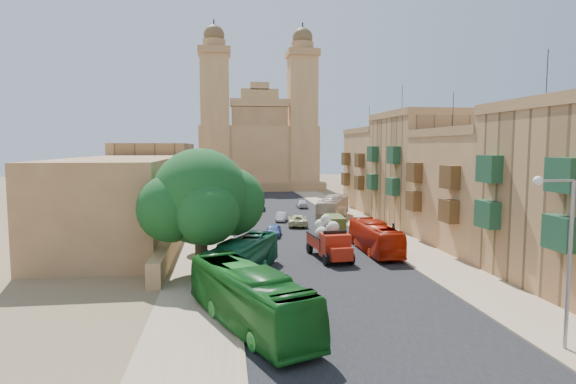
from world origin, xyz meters
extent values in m
plane|color=brown|center=(0.00, 0.00, 0.00)|extent=(260.00, 260.00, 0.00)
cube|color=black|center=(0.00, 30.00, 0.01)|extent=(14.00, 140.00, 0.01)
cube|color=#9E8567|center=(9.50, 30.00, 0.01)|extent=(5.00, 140.00, 0.01)
cube|color=#9E8567|center=(-9.50, 30.00, 0.01)|extent=(5.00, 140.00, 0.01)
cube|color=#9E8567|center=(7.00, 30.00, 0.06)|extent=(0.25, 140.00, 0.12)
cube|color=#9E8567|center=(-7.00, 30.00, 0.06)|extent=(0.25, 140.00, 0.12)
cylinder|color=black|center=(15.00, -0.20, 14.60)|extent=(0.06, 0.06, 3.60)
cube|color=#1C472D|center=(11.55, -6.92, 4.56)|extent=(0.90, 2.20, 2.00)
cube|color=#1C472D|center=(11.55, 0.92, 4.56)|extent=(0.90, 2.20, 2.00)
cube|color=#1C472D|center=(11.55, -6.92, 7.92)|extent=(0.90, 2.20, 2.00)
cube|color=#1C472D|center=(11.55, 0.92, 7.92)|extent=(0.90, 2.20, 2.00)
cube|color=#A97B4C|center=(16.00, 11.00, 5.25)|extent=(8.00, 14.00, 10.50)
cube|color=#966B41|center=(16.00, 11.00, 10.90)|extent=(8.20, 14.00, 0.80)
cylinder|color=black|center=(15.00, 13.80, 13.10)|extent=(0.06, 0.06, 3.60)
cube|color=#55381C|center=(11.55, 7.08, 3.99)|extent=(0.90, 2.20, 2.00)
cube|color=#55381C|center=(11.55, 14.92, 3.99)|extent=(0.90, 2.20, 2.00)
cube|color=#55381C|center=(11.55, 7.08, 6.93)|extent=(0.90, 2.20, 2.00)
cube|color=#55381C|center=(11.55, 14.92, 6.93)|extent=(0.90, 2.20, 2.00)
cube|color=tan|center=(16.00, 25.00, 6.50)|extent=(8.00, 14.00, 13.00)
cube|color=#966B41|center=(16.00, 25.00, 13.40)|extent=(8.20, 14.00, 0.80)
cylinder|color=black|center=(15.00, 27.80, 15.60)|extent=(0.06, 0.06, 3.60)
cube|color=#1C472D|center=(11.55, 21.08, 4.94)|extent=(0.90, 2.20, 2.00)
cube|color=#1C472D|center=(11.55, 28.92, 4.94)|extent=(0.90, 2.20, 2.00)
cube|color=#1C472D|center=(11.55, 21.08, 8.58)|extent=(0.90, 2.20, 2.00)
cube|color=#1C472D|center=(11.55, 28.92, 8.58)|extent=(0.90, 2.20, 2.00)
cube|color=#A97B4C|center=(16.00, 39.00, 5.75)|extent=(8.00, 14.00, 11.50)
cube|color=#966B41|center=(16.00, 39.00, 11.90)|extent=(8.20, 14.00, 0.80)
cylinder|color=black|center=(15.00, 41.80, 14.10)|extent=(0.06, 0.06, 3.60)
cube|color=#55381C|center=(11.55, 35.08, 4.37)|extent=(0.90, 2.20, 2.00)
cube|color=#55381C|center=(11.55, 42.92, 4.37)|extent=(0.90, 2.20, 2.00)
cube|color=#55381C|center=(11.55, 35.08, 7.59)|extent=(0.90, 2.20, 2.00)
cube|color=#55381C|center=(11.55, 42.92, 7.59)|extent=(0.90, 2.20, 2.00)
cube|color=#A97B4C|center=(-12.50, 20.00, 0.90)|extent=(1.00, 40.00, 1.80)
cube|color=#966B41|center=(-18.00, 18.00, 4.20)|extent=(10.00, 28.00, 8.40)
cube|color=tan|center=(-18.00, 44.00, 5.00)|extent=(10.00, 22.00, 10.00)
cube|color=#A97B4C|center=(0.00, 81.00, 7.00)|extent=(26.00, 20.00, 14.00)
cube|color=#966B41|center=(0.00, 70.50, 0.90)|extent=(28.00, 4.00, 1.80)
cube|color=#966B41|center=(0.00, 72.20, 10.00)|extent=(12.00, 2.00, 16.00)
cube|color=#A97B4C|center=(0.00, 72.20, 18.90)|extent=(12.60, 2.40, 1.60)
cube|color=#A97B4C|center=(0.00, 72.20, 20.60)|extent=(8.00, 2.00, 2.40)
cube|color=#A97B4C|center=(0.00, 72.20, 22.40)|extent=(4.00, 2.00, 1.60)
cube|color=#A97B4C|center=(-9.50, 73.50, 14.50)|extent=(6.00, 6.00, 29.00)
cube|color=#966B41|center=(-9.50, 73.50, 29.60)|extent=(6.80, 6.80, 1.40)
cylinder|color=#966B41|center=(-9.50, 73.50, 31.20)|extent=(4.80, 4.80, 1.80)
sphere|color=brown|center=(-9.50, 73.50, 33.00)|extent=(4.40, 4.40, 4.40)
cylinder|color=black|center=(-9.50, 73.50, 35.40)|extent=(0.28, 0.28, 1.80)
cube|color=#A97B4C|center=(9.50, 73.50, 14.50)|extent=(6.00, 6.00, 29.00)
cube|color=#966B41|center=(9.50, 73.50, 29.60)|extent=(6.80, 6.80, 1.40)
cylinder|color=#966B41|center=(9.50, 73.50, 31.20)|extent=(4.80, 4.80, 1.80)
sphere|color=brown|center=(9.50, 73.50, 33.00)|extent=(4.40, 4.40, 4.40)
cylinder|color=black|center=(9.50, 73.50, 35.40)|extent=(0.28, 0.28, 1.80)
cylinder|color=#3A2C1D|center=(-9.50, 4.00, 1.79)|extent=(0.94, 0.94, 3.59)
sphere|color=#103C17|center=(-9.50, 4.00, 5.86)|extent=(7.18, 7.18, 7.18)
sphere|color=#103C17|center=(-7.23, 5.13, 5.29)|extent=(5.29, 5.29, 5.29)
sphere|color=#103C17|center=(-11.58, 3.15, 5.10)|extent=(4.91, 4.91, 4.91)
sphere|color=#103C17|center=(-8.93, 1.73, 4.91)|extent=(4.53, 4.53, 4.53)
sphere|color=#103C17|center=(-10.54, 6.08, 6.61)|extent=(4.16, 4.16, 4.16)
cylinder|color=#3A2C1D|center=(-10.00, 12.00, 1.08)|extent=(0.44, 0.44, 2.15)
sphere|color=#103C17|center=(-10.00, 12.00, 3.25)|extent=(3.13, 3.13, 3.13)
cylinder|color=#3A2C1D|center=(-10.00, 24.00, 0.96)|extent=(0.44, 0.44, 1.93)
sphere|color=#103C17|center=(-10.00, 24.00, 2.91)|extent=(2.80, 2.80, 2.80)
cylinder|color=#3A2C1D|center=(-10.00, 36.00, 1.01)|extent=(0.44, 0.44, 2.02)
sphere|color=#103C17|center=(-10.00, 36.00, 3.05)|extent=(2.94, 2.94, 2.94)
cylinder|color=#3A2C1D|center=(-10.00, 48.00, 1.14)|extent=(0.44, 0.44, 2.29)
sphere|color=#103C17|center=(-10.00, 48.00, 3.45)|extent=(3.33, 3.33, 3.33)
cylinder|color=gray|center=(8.20, -12.00, 4.00)|extent=(0.18, 0.18, 8.00)
cylinder|color=gray|center=(7.30, -12.00, 8.00)|extent=(1.80, 0.12, 0.12)
sphere|color=white|center=(6.40, -12.00, 8.00)|extent=(0.44, 0.44, 0.44)
cube|color=#A61C0C|center=(0.99, 8.59, 1.33)|extent=(2.75, 4.07, 0.96)
cube|color=black|center=(0.99, 8.59, 1.86)|extent=(2.81, 4.13, 0.13)
cube|color=#A61C0C|center=(1.26, 6.15, 1.44)|extent=(2.42, 2.05, 1.91)
cube|color=#A61C0C|center=(1.41, 4.89, 1.01)|extent=(1.94, 1.47, 1.06)
cube|color=black|center=(1.26, 6.15, 2.18)|extent=(2.02, 0.33, 0.96)
cylinder|color=black|center=(0.31, 5.08, 0.48)|extent=(0.48, 0.99, 0.96)
cylinder|color=black|center=(2.43, 5.32, 0.48)|extent=(0.48, 0.99, 0.96)
cylinder|color=black|center=(-0.21, 9.74, 0.48)|extent=(0.48, 0.99, 0.96)
cylinder|color=black|center=(1.90, 9.97, 0.48)|extent=(0.48, 0.99, 0.96)
sphere|color=beige|center=(0.53, 7.89, 2.13)|extent=(1.17, 1.17, 1.17)
sphere|color=beige|center=(1.55, 8.33, 2.13)|extent=(1.17, 1.17, 1.17)
sphere|color=beige|center=(0.92, 9.22, 2.13)|extent=(1.17, 1.17, 1.17)
sphere|color=beige|center=(0.55, 8.64, 2.71)|extent=(1.06, 1.06, 1.06)
sphere|color=beige|center=(1.47, 7.68, 2.66)|extent=(1.06, 1.06, 1.06)
sphere|color=beige|center=(1.00, 8.48, 3.19)|extent=(0.96, 0.96, 0.96)
cube|color=#485821|center=(4.46, 20.00, 0.90)|extent=(2.17, 4.47, 1.80)
cylinder|color=black|center=(3.51, 18.54, 0.36)|extent=(0.33, 0.74, 0.72)
cylinder|color=black|center=(5.21, 18.43, 0.36)|extent=(0.33, 0.74, 0.72)
cylinder|color=black|center=(3.71, 21.57, 0.36)|extent=(0.33, 0.74, 0.72)
cylinder|color=black|center=(5.41, 21.46, 0.36)|extent=(0.33, 0.74, 0.72)
imported|color=#14631B|center=(-6.50, -7.18, 1.59)|extent=(6.74, 11.58, 3.18)
imported|color=#186740|center=(-6.48, 3.05, 1.37)|extent=(6.22, 9.89, 2.74)
imported|color=#B61D07|center=(5.73, 9.40, 1.36)|extent=(2.31, 9.80, 2.73)
imported|color=#CBB095|center=(6.50, 29.63, 1.49)|extent=(6.51, 10.84, 2.98)
imported|color=#3B5D97|center=(-2.57, 18.30, 0.64)|extent=(2.18, 3.98, 1.28)
imported|color=silver|center=(-0.50, 28.52, 0.57)|extent=(2.05, 3.63, 1.13)
imported|color=beige|center=(1.00, 24.69, 0.68)|extent=(2.84, 5.14, 1.36)
imported|color=navy|center=(-2.96, 39.31, 0.65)|extent=(2.61, 4.73, 1.30)
imported|color=silver|center=(4.28, 41.59, 0.65)|extent=(1.62, 3.86, 1.30)
imported|color=#538CC6|center=(-3.31, 58.77, 0.57)|extent=(1.43, 3.55, 1.15)
imported|color=black|center=(7.50, 14.64, 0.76)|extent=(0.64, 0.52, 1.53)
imported|color=#39393A|center=(9.30, 14.49, 0.90)|extent=(0.45, 1.07, 1.81)
camera|label=1|loc=(-7.72, -32.07, 9.55)|focal=30.00mm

